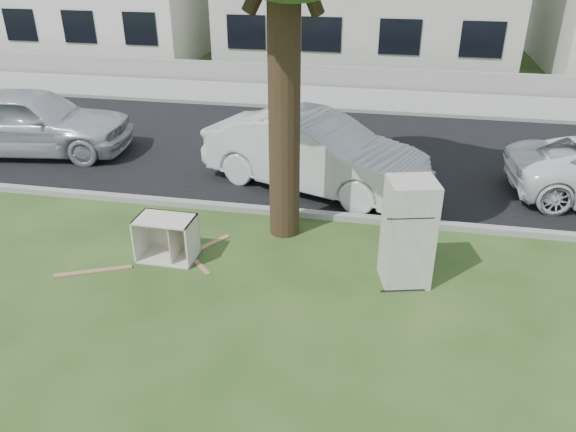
% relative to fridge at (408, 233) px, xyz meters
% --- Properties ---
extents(ground, '(120.00, 120.00, 0.00)m').
position_rel_fridge_xyz_m(ground, '(-1.74, -0.58, -0.85)').
color(ground, '#284518').
extents(road, '(120.00, 7.00, 0.01)m').
position_rel_fridge_xyz_m(road, '(-1.74, 5.42, -0.84)').
color(road, black).
rests_on(road, ground).
extents(kerb_near, '(120.00, 0.18, 0.12)m').
position_rel_fridge_xyz_m(kerb_near, '(-1.74, 1.87, -0.85)').
color(kerb_near, gray).
rests_on(kerb_near, ground).
extents(kerb_far, '(120.00, 0.18, 0.12)m').
position_rel_fridge_xyz_m(kerb_far, '(-1.74, 8.97, -0.85)').
color(kerb_far, gray).
rests_on(kerb_far, ground).
extents(sidewalk, '(120.00, 2.80, 0.01)m').
position_rel_fridge_xyz_m(sidewalk, '(-1.74, 10.42, -0.84)').
color(sidewalk, gray).
rests_on(sidewalk, ground).
extents(low_wall, '(120.00, 0.15, 0.70)m').
position_rel_fridge_xyz_m(low_wall, '(-1.74, 12.02, -0.50)').
color(low_wall, gray).
rests_on(low_wall, ground).
extents(fridge, '(0.84, 0.80, 1.70)m').
position_rel_fridge_xyz_m(fridge, '(0.00, 0.00, 0.00)').
color(fridge, beige).
rests_on(fridge, ground).
extents(cabinet, '(0.96, 0.61, 0.74)m').
position_rel_fridge_xyz_m(cabinet, '(-3.88, -0.05, -0.48)').
color(cabinet, beige).
rests_on(cabinet, ground).
extents(plank_a, '(1.15, 0.59, 0.02)m').
position_rel_fridge_xyz_m(plank_a, '(-4.91, -0.71, -0.84)').
color(plank_a, '#9C6F4B').
rests_on(plank_a, ground).
extents(plank_b, '(0.65, 0.66, 0.02)m').
position_rel_fridge_xyz_m(plank_b, '(-3.34, -0.15, -0.84)').
color(plank_b, '#A37255').
rests_on(plank_b, ground).
extents(plank_c, '(0.56, 0.77, 0.02)m').
position_rel_fridge_xyz_m(plank_c, '(-3.34, 0.47, -0.84)').
color(plank_c, '#A47E5B').
rests_on(plank_c, ground).
extents(car_center, '(5.01, 3.16, 1.56)m').
position_rel_fridge_xyz_m(car_center, '(-1.93, 3.30, -0.07)').
color(car_center, silver).
rests_on(car_center, ground).
extents(car_left, '(4.92, 2.50, 1.61)m').
position_rel_fridge_xyz_m(car_left, '(-8.94, 4.06, -0.05)').
color(car_left, silver).
rests_on(car_left, ground).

